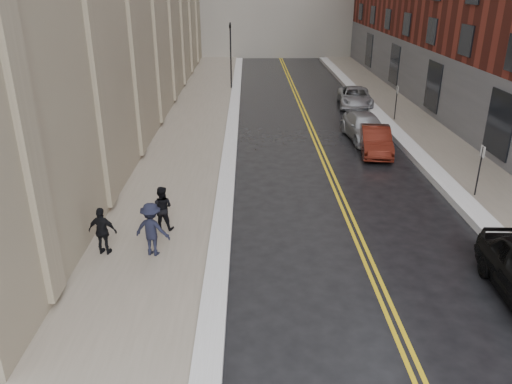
{
  "coord_description": "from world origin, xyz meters",
  "views": [
    {
      "loc": [
        -1.24,
        -10.37,
        8.13
      ],
      "look_at": [
        -1.0,
        5.02,
        1.6
      ],
      "focal_mm": 35.0,
      "sensor_mm": 36.0,
      "label": 1
    }
  ],
  "objects_px": {
    "pedestrian_b": "(152,229)",
    "car_silver_far": "(355,97)",
    "car_maroon": "(375,141)",
    "car_silver_near": "(365,127)",
    "pedestrian_c": "(103,231)",
    "pedestrian_a": "(162,208)"
  },
  "relations": [
    {
      "from": "car_silver_near",
      "to": "pedestrian_b",
      "type": "distance_m",
      "value": 15.89
    },
    {
      "from": "car_silver_near",
      "to": "car_silver_far",
      "type": "bearing_deg",
      "value": 78.4
    },
    {
      "from": "pedestrian_b",
      "to": "car_silver_far",
      "type": "bearing_deg",
      "value": -101.26
    },
    {
      "from": "pedestrian_a",
      "to": "pedestrian_c",
      "type": "bearing_deg",
      "value": 53.35
    },
    {
      "from": "car_maroon",
      "to": "car_silver_near",
      "type": "xyz_separation_m",
      "value": [
        0.0,
        2.41,
        0.01
      ]
    },
    {
      "from": "car_maroon",
      "to": "car_silver_far",
      "type": "distance_m",
      "value": 10.34
    },
    {
      "from": "car_maroon",
      "to": "pedestrian_b",
      "type": "height_order",
      "value": "pedestrian_b"
    },
    {
      "from": "pedestrian_a",
      "to": "pedestrian_b",
      "type": "distance_m",
      "value": 1.75
    },
    {
      "from": "pedestrian_b",
      "to": "pedestrian_c",
      "type": "bearing_deg",
      "value": 13.32
    },
    {
      "from": "car_silver_near",
      "to": "car_silver_far",
      "type": "xyz_separation_m",
      "value": [
        1.01,
        7.88,
        -0.02
      ]
    },
    {
      "from": "pedestrian_b",
      "to": "pedestrian_c",
      "type": "height_order",
      "value": "pedestrian_b"
    },
    {
      "from": "car_silver_near",
      "to": "pedestrian_c",
      "type": "bearing_deg",
      "value": -135.18
    },
    {
      "from": "car_silver_far",
      "to": "pedestrian_a",
      "type": "distance_m",
      "value": 21.59
    },
    {
      "from": "pedestrian_b",
      "to": "pedestrian_c",
      "type": "relative_size",
      "value": 1.11
    },
    {
      "from": "car_maroon",
      "to": "pedestrian_a",
      "type": "xyz_separation_m",
      "value": [
        -9.43,
        -8.6,
        0.27
      ]
    },
    {
      "from": "car_silver_near",
      "to": "pedestrian_b",
      "type": "height_order",
      "value": "pedestrian_b"
    },
    {
      "from": "car_silver_near",
      "to": "pedestrian_b",
      "type": "xyz_separation_m",
      "value": [
        -9.46,
        -12.76,
        0.34
      ]
    },
    {
      "from": "pedestrian_c",
      "to": "pedestrian_b",
      "type": "bearing_deg",
      "value": -172.15
    },
    {
      "from": "car_silver_far",
      "to": "pedestrian_c",
      "type": "relative_size",
      "value": 3.02
    },
    {
      "from": "car_maroon",
      "to": "pedestrian_c",
      "type": "xyz_separation_m",
      "value": [
        -11.01,
        -10.28,
        0.27
      ]
    },
    {
      "from": "car_silver_near",
      "to": "pedestrian_b",
      "type": "bearing_deg",
      "value": -130.81
    },
    {
      "from": "pedestrian_a",
      "to": "pedestrian_c",
      "type": "relative_size",
      "value": 1.0
    }
  ]
}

